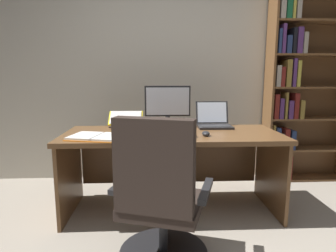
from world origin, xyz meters
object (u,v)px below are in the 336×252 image
(office_chair, at_px, (160,205))
(keyboard, at_px, (170,135))
(bookshelf, at_px, (299,89))
(monitor, at_px, (168,107))
(desk, at_px, (171,151))
(reading_stand_with_book, at_px, (126,120))
(notepad, at_px, (135,131))
(pen, at_px, (138,130))
(open_binder, at_px, (98,137))
(computer_mouse, at_px, (206,134))
(laptop, at_px, (214,122))

(office_chair, bearing_deg, keyboard, 98.59)
(bookshelf, height_order, office_chair, bookshelf)
(monitor, bearing_deg, desk, -81.50)
(reading_stand_with_book, bearing_deg, monitor, -6.22)
(keyboard, distance_m, notepad, 0.37)
(pen, bearing_deg, desk, 3.11)
(office_chair, relative_size, pen, 7.07)
(reading_stand_with_book, relative_size, notepad, 1.57)
(desk, height_order, reading_stand_with_book, reading_stand_with_book)
(monitor, xyz_separation_m, reading_stand_with_book, (-0.41, 0.04, -0.12))
(keyboard, height_order, pen, keyboard)
(bookshelf, bearing_deg, office_chair, -136.23)
(monitor, xyz_separation_m, notepad, (-0.30, -0.20, -0.19))
(notepad, bearing_deg, keyboard, -36.77)
(office_chair, bearing_deg, notepad, 120.77)
(monitor, height_order, keyboard, monitor)
(office_chair, relative_size, open_binder, 2.00)
(bookshelf, bearing_deg, keyboard, -148.65)
(keyboard, relative_size, notepad, 2.00)
(notepad, xyz_separation_m, pen, (0.02, 0.00, 0.01))
(monitor, relative_size, computer_mouse, 4.22)
(laptop, height_order, notepad, laptop)
(computer_mouse, relative_size, reading_stand_with_book, 0.31)
(computer_mouse, relative_size, open_binder, 0.21)
(bookshelf, relative_size, reading_stand_with_book, 6.63)
(office_chair, xyz_separation_m, pen, (-0.18, 0.85, 0.33))
(office_chair, relative_size, notepad, 4.71)
(monitor, relative_size, keyboard, 1.04)
(desk, height_order, open_binder, open_binder)
(bookshelf, relative_size, open_binder, 4.42)
(office_chair, xyz_separation_m, monitor, (0.10, 1.05, 0.51))
(notepad, bearing_deg, laptop, 15.20)
(notepad, bearing_deg, monitor, 33.46)
(desk, distance_m, notepad, 0.38)
(pen, bearing_deg, computer_mouse, -21.14)
(bookshelf, relative_size, notepad, 10.43)
(desk, bearing_deg, notepad, -177.08)
(keyboard, bearing_deg, office_chair, -98.87)
(computer_mouse, relative_size, notepad, 0.50)
(bookshelf, height_order, notepad, bookshelf)
(bookshelf, bearing_deg, desk, -155.28)
(office_chair, height_order, computer_mouse, office_chair)
(desk, relative_size, keyboard, 4.52)
(desk, distance_m, office_chair, 0.89)
(office_chair, bearing_deg, pen, 119.49)
(reading_stand_with_book, height_order, open_binder, reading_stand_with_book)
(bookshelf, relative_size, laptop, 6.76)
(computer_mouse, relative_size, pen, 0.74)
(office_chair, height_order, pen, office_chair)
(pen, bearing_deg, open_binder, -137.95)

